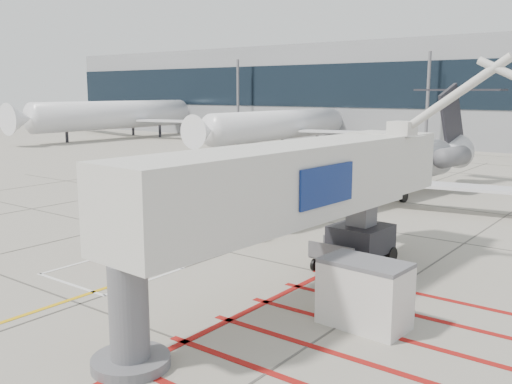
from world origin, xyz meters
The scene contains 10 objects.
ground_plane centered at (0.00, 0.00, 0.00)m, with size 260.00×260.00×0.00m, color #9E9888.
regional_jet centered at (-0.59, 15.31, 3.81)m, with size 23.03×29.04×7.61m, color white, non-canonical shape.
jet_bridge centered at (5.27, 0.21, 3.61)m, with size 8.55×18.05×7.22m, color silver, non-canonical shape.
pushback_tug centered at (-3.09, 1.35, 0.63)m, with size 2.15×1.34×1.25m, color maroon, non-canonical shape.
baggage_cart centered at (5.25, 4.57, 0.65)m, with size 2.04×1.29×1.29m, color #525256, non-canonical shape.
ground_power_unit centered at (8.60, 0.23, 1.04)m, with size 2.64×1.54×2.09m, color silver, non-canonical shape.
cone_nose centered at (-6.00, 6.98, 0.26)m, with size 0.37×0.37×0.51m, color orange.
cone_side centered at (-1.16, 6.28, 0.26)m, with size 0.37×0.37×0.52m, color #FE460D.
bg_aircraft_a centered at (-54.52, 46.00, 6.41)m, with size 38.44×42.71×12.81m, color silver, non-canonical shape.
bg_aircraft_b centered at (-24.66, 46.00, 5.43)m, with size 32.59×36.21×10.86m, color silver, non-canonical shape.
Camera 1 is at (16.07, -15.14, 7.20)m, focal length 40.00 mm.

